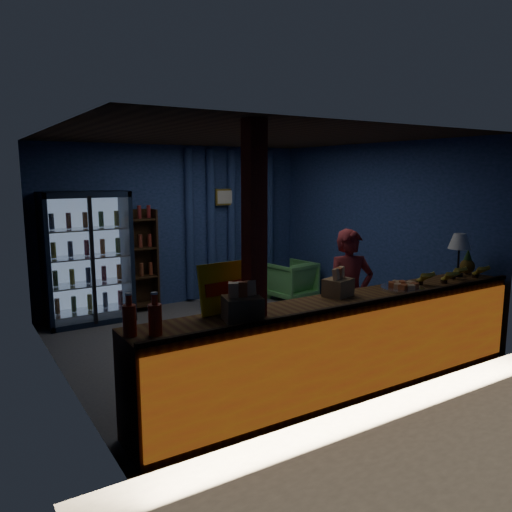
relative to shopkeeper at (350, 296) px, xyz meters
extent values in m
plane|color=#515154|center=(-0.61, 1.30, -0.77)|extent=(4.60, 4.60, 0.00)
plane|color=navy|center=(-0.61, 3.50, 0.53)|extent=(4.60, 0.00, 4.60)
plane|color=navy|center=(-0.61, -0.90, 0.53)|extent=(4.60, 0.00, 4.60)
plane|color=navy|center=(-2.91, 1.30, 0.53)|extent=(0.00, 4.40, 4.40)
plane|color=navy|center=(1.69, 1.30, 0.53)|extent=(0.00, 4.40, 4.40)
plane|color=#472D19|center=(-0.61, 1.30, 1.83)|extent=(4.60, 4.60, 0.00)
cube|color=brown|center=(-0.61, -0.60, -0.29)|extent=(4.40, 0.55, 0.95)
cube|color=red|center=(-0.61, -0.89, -0.29)|extent=(4.35, 0.02, 0.81)
cube|color=#321E10|center=(-0.61, -0.87, 0.20)|extent=(4.40, 0.04, 0.04)
cube|color=maroon|center=(-1.66, -0.60, 0.53)|extent=(0.16, 0.16, 2.60)
cube|color=black|center=(-2.16, 3.42, 0.18)|extent=(1.20, 0.06, 1.90)
cube|color=black|center=(-2.73, 3.15, 0.18)|extent=(0.06, 0.60, 1.90)
cube|color=black|center=(-1.59, 3.15, 0.18)|extent=(0.06, 0.60, 1.90)
cube|color=black|center=(-2.16, 3.15, 1.09)|extent=(1.20, 0.60, 0.08)
cube|color=black|center=(-2.16, 3.15, -0.73)|extent=(1.20, 0.60, 0.08)
cube|color=#99B2D8|center=(-2.16, 3.37, 0.18)|extent=(1.08, 0.02, 1.74)
cube|color=white|center=(-2.16, 2.87, 0.18)|extent=(1.12, 0.02, 1.78)
cube|color=black|center=(-2.16, 2.85, 0.18)|extent=(0.05, 0.05, 1.80)
cube|color=silver|center=(-2.16, 3.15, -0.60)|extent=(1.08, 0.48, 0.02)
cylinder|color=#C35C1B|center=(-2.61, 3.15, -0.47)|extent=(0.07, 0.07, 0.22)
cylinder|color=#265B16|center=(-2.39, 3.15, -0.47)|extent=(0.07, 0.07, 0.22)
cylinder|color=#A09A18|center=(-2.16, 3.15, -0.47)|extent=(0.07, 0.07, 0.22)
cylinder|color=navy|center=(-1.94, 3.15, -0.47)|extent=(0.07, 0.07, 0.22)
cylinder|color=maroon|center=(-1.71, 3.15, -0.47)|extent=(0.07, 0.07, 0.22)
cube|color=silver|center=(-2.16, 3.15, -0.20)|extent=(1.08, 0.48, 0.02)
cylinder|color=#265B16|center=(-2.61, 3.15, -0.07)|extent=(0.07, 0.07, 0.22)
cylinder|color=#A09A18|center=(-2.39, 3.15, -0.07)|extent=(0.07, 0.07, 0.22)
cylinder|color=navy|center=(-2.16, 3.15, -0.07)|extent=(0.07, 0.07, 0.22)
cylinder|color=maroon|center=(-1.94, 3.15, -0.07)|extent=(0.07, 0.07, 0.22)
cylinder|color=#C35C1B|center=(-1.71, 3.15, -0.07)|extent=(0.07, 0.07, 0.22)
cube|color=silver|center=(-2.16, 3.15, 0.20)|extent=(1.08, 0.48, 0.02)
cylinder|color=#A09A18|center=(-2.61, 3.15, 0.33)|extent=(0.07, 0.07, 0.22)
cylinder|color=navy|center=(-2.39, 3.15, 0.33)|extent=(0.07, 0.07, 0.22)
cylinder|color=maroon|center=(-2.16, 3.15, 0.33)|extent=(0.07, 0.07, 0.22)
cylinder|color=#C35C1B|center=(-1.94, 3.15, 0.33)|extent=(0.07, 0.07, 0.22)
cylinder|color=#265B16|center=(-1.71, 3.15, 0.33)|extent=(0.07, 0.07, 0.22)
cube|color=silver|center=(-2.16, 3.15, 0.60)|extent=(1.08, 0.48, 0.02)
cylinder|color=navy|center=(-2.61, 3.15, 0.73)|extent=(0.07, 0.07, 0.22)
cylinder|color=maroon|center=(-2.39, 3.15, 0.73)|extent=(0.07, 0.07, 0.22)
cylinder|color=#C35C1B|center=(-2.16, 3.15, 0.73)|extent=(0.07, 0.07, 0.22)
cylinder|color=#265B16|center=(-1.94, 3.15, 0.73)|extent=(0.07, 0.07, 0.22)
cylinder|color=#A09A18|center=(-1.71, 3.15, 0.73)|extent=(0.07, 0.07, 0.22)
cube|color=#321E10|center=(-1.31, 3.45, 0.03)|extent=(0.50, 0.02, 1.60)
cube|color=#321E10|center=(-1.55, 3.32, 0.03)|extent=(0.03, 0.28, 1.60)
cube|color=#321E10|center=(-1.08, 3.32, 0.03)|extent=(0.03, 0.28, 1.60)
cube|color=#321E10|center=(-1.31, 3.32, -0.67)|extent=(0.46, 0.26, 0.02)
cube|color=#321E10|center=(-1.31, 3.32, -0.22)|extent=(0.46, 0.26, 0.02)
cube|color=#321E10|center=(-1.31, 3.32, 0.23)|extent=(0.46, 0.26, 0.02)
cube|color=#321E10|center=(-1.31, 3.32, 0.68)|extent=(0.46, 0.26, 0.02)
cylinder|color=navy|center=(-0.41, 3.44, 0.53)|extent=(0.14, 0.14, 2.50)
cylinder|color=navy|center=(-0.01, 3.44, 0.53)|extent=(0.14, 0.14, 2.50)
cylinder|color=navy|center=(0.39, 3.44, 0.53)|extent=(0.14, 0.14, 2.50)
cylinder|color=navy|center=(0.79, 3.44, 0.53)|extent=(0.14, 0.14, 2.50)
cylinder|color=navy|center=(1.19, 3.44, 0.53)|extent=(0.14, 0.14, 2.50)
cube|color=gold|center=(0.24, 3.40, 0.98)|extent=(0.36, 0.03, 0.28)
cube|color=silver|center=(0.24, 3.38, 0.98)|extent=(0.30, 0.01, 0.22)
imported|color=maroon|center=(0.00, 0.00, 0.00)|extent=(0.65, 0.52, 1.54)
imported|color=#5EB75B|center=(1.13, 2.67, -0.44)|extent=(0.81, 0.82, 0.66)
cube|color=#321E10|center=(-0.07, 2.72, -0.51)|extent=(0.59, 0.44, 0.51)
cylinder|color=#321E10|center=(-0.07, 2.72, -0.21)|extent=(0.10, 0.10, 0.10)
cube|color=yellow|center=(-1.80, -0.38, 0.40)|extent=(0.56, 0.15, 0.44)
cube|color=#B9260C|center=(-1.80, -0.40, 0.40)|extent=(0.47, 0.06, 0.11)
cylinder|color=#B9260C|center=(-2.75, -0.58, 0.30)|extent=(0.10, 0.10, 0.24)
cylinder|color=#B9260C|center=(-2.75, -0.58, 0.47)|extent=(0.05, 0.05, 0.09)
cylinder|color=white|center=(-2.75, -0.58, 0.51)|extent=(0.05, 0.05, 0.02)
cylinder|color=#B9260C|center=(-2.58, -0.66, 0.30)|extent=(0.10, 0.10, 0.24)
cylinder|color=#B9260C|center=(-2.58, -0.66, 0.47)|extent=(0.05, 0.05, 0.09)
cylinder|color=white|center=(-2.58, -0.66, 0.51)|extent=(0.05, 0.05, 0.02)
cube|color=olive|center=(-1.82, -0.67, 0.28)|extent=(0.36, 0.32, 0.20)
cube|color=orange|center=(-1.90, -0.66, 0.45)|extent=(0.09, 0.07, 0.13)
cube|color=orange|center=(-1.82, -0.67, 0.45)|extent=(0.09, 0.07, 0.13)
cube|color=orange|center=(-1.75, -0.69, 0.45)|extent=(0.09, 0.07, 0.13)
cube|color=olive|center=(-0.59, -0.47, 0.27)|extent=(0.32, 0.29, 0.17)
cube|color=orange|center=(-0.66, -0.49, 0.41)|extent=(0.08, 0.07, 0.11)
cube|color=orange|center=(-0.59, -0.47, 0.41)|extent=(0.08, 0.07, 0.11)
cube|color=orange|center=(-0.53, -0.45, 0.41)|extent=(0.08, 0.07, 0.11)
cylinder|color=silver|center=(0.16, -0.63, 0.19)|extent=(0.46, 0.46, 0.02)
cube|color=orange|center=(0.25, -0.63, 0.23)|extent=(0.10, 0.07, 0.05)
cube|color=orange|center=(0.22, -0.56, 0.23)|extent=(0.12, 0.12, 0.05)
cube|color=orange|center=(0.16, -0.54, 0.23)|extent=(0.07, 0.10, 0.05)
cube|color=orange|center=(0.10, -0.56, 0.23)|extent=(0.12, 0.12, 0.05)
cube|color=orange|center=(0.07, -0.63, 0.23)|extent=(0.10, 0.07, 0.05)
cube|color=orange|center=(0.10, -0.69, 0.23)|extent=(0.12, 0.12, 0.05)
cube|color=orange|center=(0.16, -0.72, 0.23)|extent=(0.07, 0.10, 0.05)
cube|color=orange|center=(0.22, -0.69, 0.23)|extent=(0.12, 0.12, 0.05)
cylinder|color=black|center=(1.23, -0.51, 0.20)|extent=(0.12, 0.12, 0.04)
cylinder|color=black|center=(1.23, -0.51, 0.38)|extent=(0.02, 0.02, 0.36)
cone|color=white|center=(1.23, -0.51, 0.60)|extent=(0.26, 0.26, 0.18)
sphere|color=brown|center=(1.44, -0.49, 0.28)|extent=(0.18, 0.18, 0.18)
cone|color=#2C581E|center=(1.44, -0.49, 0.43)|extent=(0.10, 0.10, 0.14)
camera|label=1|loc=(-3.86, -4.13, 1.40)|focal=35.00mm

